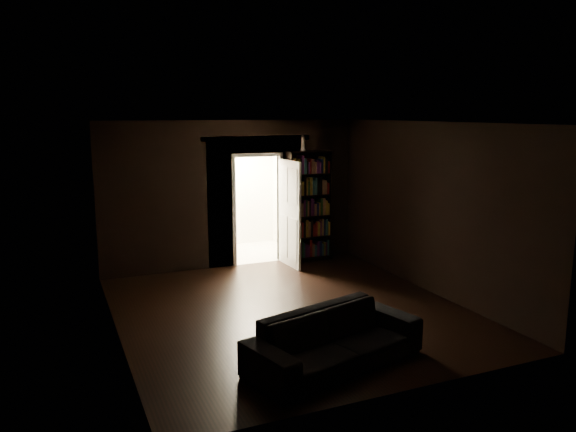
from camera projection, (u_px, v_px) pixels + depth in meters
name	position (u px, v px, depth m)	size (l,w,h in m)	color
ground	(291.00, 311.00, 8.45)	(5.50, 5.50, 0.00)	black
room_walls	(264.00, 191.00, 9.11)	(5.02, 5.61, 2.84)	black
kitchen_alcove	(239.00, 195.00, 11.92)	(2.20, 1.80, 2.60)	#B6AC9F
sofa	(335.00, 331.00, 6.58)	(2.19, 0.95, 0.84)	black
bookshelf	(309.00, 206.00, 11.18)	(0.90, 0.32, 2.20)	black
refrigerator	(209.00, 213.00, 11.97)	(0.74, 0.68, 1.65)	white
door	(290.00, 214.00, 10.73)	(0.85, 0.05, 2.05)	silver
figurine	(303.00, 143.00, 10.83)	(0.10, 0.10, 0.31)	white
bottles	(204.00, 168.00, 11.75)	(0.68, 0.09, 0.28)	black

